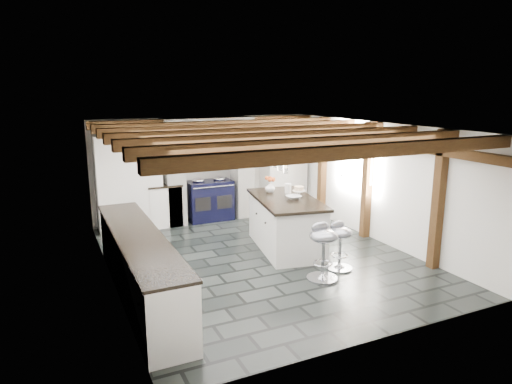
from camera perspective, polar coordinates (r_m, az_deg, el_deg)
name	(u,v)px	position (r m, az deg, el deg)	size (l,w,h in m)	color
ground	(260,258)	(8.12, 0.56, -8.23)	(6.00, 6.00, 0.00)	black
room_shell	(200,187)	(8.86, -6.95, 0.68)	(6.00, 6.03, 6.00)	white
range_cooker	(209,199)	(10.35, -5.85, -0.94)	(1.00, 0.63, 0.99)	black
kitchen_island	(286,223)	(8.44, 3.73, -3.87)	(1.36, 2.11, 1.29)	white
bar_stool_near	(340,240)	(7.61, 10.44, -5.93)	(0.43, 0.43, 0.80)	silver
bar_stool_far	(323,245)	(7.14, 8.38, -6.56)	(0.49, 0.49, 0.91)	silver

